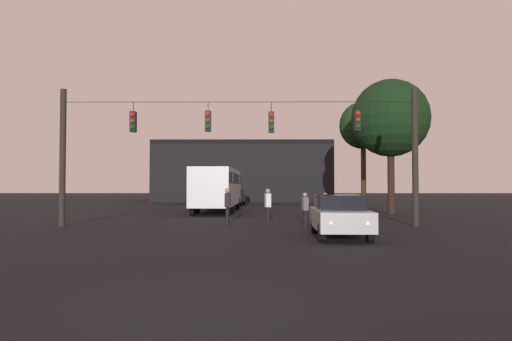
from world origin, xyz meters
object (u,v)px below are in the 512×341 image
object	(u,v)px
city_bus	(218,185)
tree_left_silhouette	(390,118)
pedestrian_crossing_center	(305,208)
car_far_left	(234,197)
car_near_right	(339,215)
pedestrian_crossing_left	(268,204)
pedestrian_crossing_right	(325,207)
tree_behind_building	(363,126)
pedestrian_near_bus	(228,204)

from	to	relation	value
city_bus	tree_left_silhouette	size ratio (longest dim) A/B	1.25
city_bus	pedestrian_crossing_center	size ratio (longest dim) A/B	7.15
car_far_left	car_near_right	bearing A→B (deg)	-79.16
pedestrian_crossing_left	pedestrian_crossing_right	size ratio (longest dim) A/B	1.13
pedestrian_crossing_left	pedestrian_crossing_right	world-z (taller)	pedestrian_crossing_left
pedestrian_crossing_right	tree_behind_building	distance (m)	18.43
pedestrian_crossing_left	pedestrian_near_bus	bearing A→B (deg)	-174.32
car_far_left	pedestrian_crossing_center	world-z (taller)	pedestrian_crossing_center
pedestrian_crossing_left	pedestrian_crossing_right	distance (m)	2.68
car_near_right	pedestrian_crossing_right	distance (m)	4.93
city_bus	pedestrian_near_bus	world-z (taller)	city_bus
city_bus	pedestrian_crossing_left	xyz separation A→B (m)	(3.32, -11.14, -0.89)
city_bus	car_near_right	xyz separation A→B (m)	(5.80, -16.25, -1.07)
pedestrian_near_bus	city_bus	bearing A→B (deg)	97.22
car_far_left	tree_behind_building	xyz separation A→B (m)	(10.95, -5.94, 5.97)
car_far_left	tree_left_silhouette	xyz separation A→B (m)	(10.98, -13.80, 5.46)
city_bus	car_far_left	bearing A→B (deg)	87.19
car_far_left	pedestrian_crossing_left	world-z (taller)	pedestrian_crossing_left
pedestrian_crossing_center	tree_behind_building	bearing A→B (deg)	69.73
pedestrian_crossing_center	pedestrian_near_bus	xyz separation A→B (m)	(-3.49, 1.21, 0.12)
pedestrian_crossing_center	city_bus	bearing A→B (deg)	111.46
car_far_left	pedestrian_crossing_left	distance (m)	22.50
car_near_right	tree_behind_building	distance (m)	23.02
tree_left_silhouette	tree_behind_building	xyz separation A→B (m)	(-0.03, 7.85, 0.51)
city_bus	pedestrian_crossing_left	size ratio (longest dim) A/B	6.46
car_near_right	pedestrian_crossing_left	xyz separation A→B (m)	(-2.48, 5.10, 0.18)
city_bus	car_far_left	distance (m)	11.25
pedestrian_crossing_right	tree_behind_building	bearing A→B (deg)	71.63
pedestrian_crossing_right	pedestrian_crossing_left	bearing A→B (deg)	176.20
tree_left_silhouette	pedestrian_crossing_left	bearing A→B (deg)	-133.89
car_far_left	pedestrian_near_bus	distance (m)	22.53
city_bus	pedestrian_crossing_center	bearing A→B (deg)	-68.54
car_near_right	pedestrian_near_bus	size ratio (longest dim) A/B	2.52
pedestrian_near_bus	tree_behind_building	bearing A→B (deg)	58.74
car_far_left	tree_behind_building	distance (m)	13.81
car_near_right	tree_behind_building	size ratio (longest dim) A/B	0.50
car_near_right	city_bus	bearing A→B (deg)	109.66
pedestrian_crossing_right	pedestrian_near_bus	world-z (taller)	pedestrian_near_bus
city_bus	car_far_left	size ratio (longest dim) A/B	2.49
pedestrian_crossing_left	tree_left_silhouette	bearing A→B (deg)	46.11
car_near_right	pedestrian_crossing_left	size ratio (longest dim) A/B	2.56
pedestrian_crossing_center	tree_left_silhouette	xyz separation A→B (m)	(6.60, 9.93, 5.39)
car_far_left	tree_behind_building	world-z (taller)	tree_behind_building
car_far_left	pedestrian_near_bus	world-z (taller)	pedestrian_near_bus
tree_left_silhouette	pedestrian_near_bus	bearing A→B (deg)	-139.18
city_bus	pedestrian_crossing_center	xyz separation A→B (m)	(4.93, -12.54, -1.00)
pedestrian_crossing_center	pedestrian_near_bus	bearing A→B (deg)	160.90
pedestrian_crossing_right	tree_left_silhouette	world-z (taller)	tree_left_silhouette
pedestrian_near_bus	tree_behind_building	size ratio (longest dim) A/B	0.20
pedestrian_crossing_right	car_near_right	bearing A→B (deg)	-92.24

